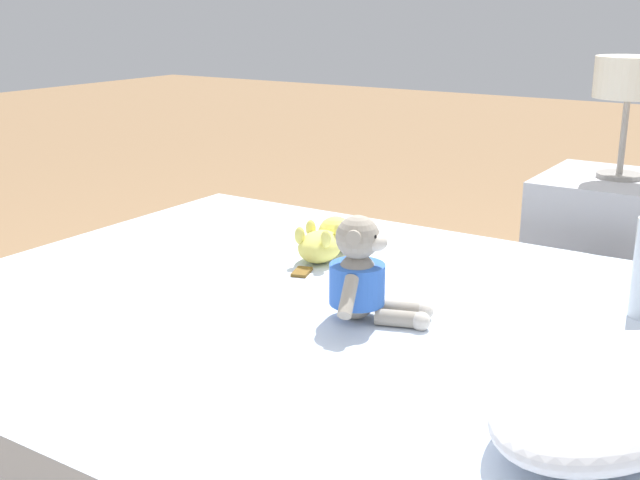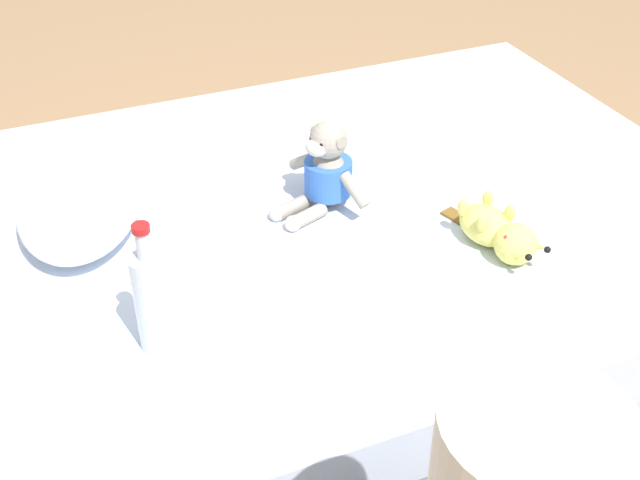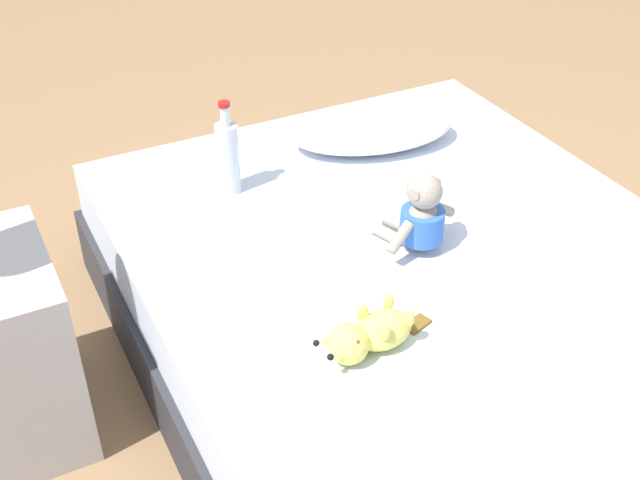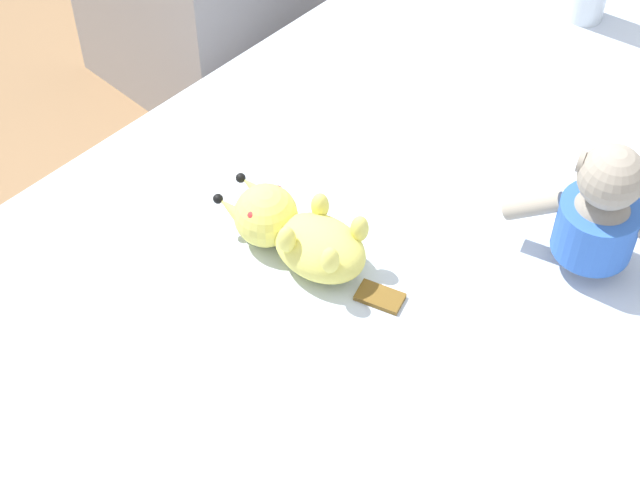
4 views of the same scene
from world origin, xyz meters
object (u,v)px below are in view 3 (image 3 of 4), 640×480
(plush_yellow_creature, at_px, (368,335))
(plush_monkey, at_px, (419,218))
(bed, at_px, (424,320))
(glass_bottle, at_px, (228,156))
(pillow, at_px, (371,128))

(plush_yellow_creature, bearing_deg, plush_monkey, 42.38)
(bed, distance_m, glass_bottle, 0.76)
(plush_monkey, bearing_deg, bed, -93.14)
(glass_bottle, bearing_deg, plush_monkey, -55.79)
(bed, relative_size, glass_bottle, 6.66)
(bed, distance_m, plush_monkey, 0.32)
(glass_bottle, bearing_deg, bed, -59.47)
(glass_bottle, bearing_deg, plush_yellow_creature, -88.56)
(bed, xyz_separation_m, glass_bottle, (-0.35, 0.59, 0.33))
(pillow, bearing_deg, plush_monkey, -107.71)
(bed, bearing_deg, plush_yellow_creature, -144.91)
(plush_yellow_creature, relative_size, glass_bottle, 1.11)
(bed, xyz_separation_m, pillow, (0.19, 0.65, 0.27))
(plush_monkey, bearing_deg, pillow, 72.29)
(pillow, distance_m, plush_yellow_creature, 1.03)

